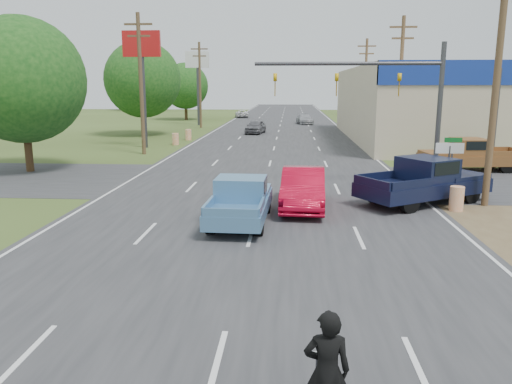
# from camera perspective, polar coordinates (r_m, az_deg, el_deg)

# --- Properties ---
(ground) EXTENTS (200.00, 200.00, 0.00)m
(ground) POSITION_cam_1_polar(r_m,az_deg,el_deg) (9.54, -4.55, -19.21)
(ground) COLOR #37461C
(ground) RESTS_ON ground
(main_road) EXTENTS (15.00, 180.00, 0.02)m
(main_road) POSITION_cam_1_polar(r_m,az_deg,el_deg) (48.33, 2.38, 6.15)
(main_road) COLOR #2D2D30
(main_road) RESTS_ON ground
(cross_road) EXTENTS (120.00, 10.00, 0.02)m
(cross_road) POSITION_cam_1_polar(r_m,az_deg,el_deg) (26.55, 1.09, 1.31)
(cross_road) COLOR #2D2D30
(cross_road) RESTS_ON ground
(utility_pole_1) EXTENTS (2.00, 0.28, 10.00)m
(utility_pole_1) POSITION_cam_1_polar(r_m,az_deg,el_deg) (22.62, 25.83, 11.81)
(utility_pole_1) COLOR #4C3823
(utility_pole_1) RESTS_ON ground
(utility_pole_2) EXTENTS (2.00, 0.28, 10.00)m
(utility_pole_2) POSITION_cam_1_polar(r_m,az_deg,el_deg) (39.92, 16.16, 12.10)
(utility_pole_2) COLOR #4C3823
(utility_pole_2) RESTS_ON ground
(utility_pole_3) EXTENTS (2.00, 0.28, 10.00)m
(utility_pole_3) POSITION_cam_1_polar(r_m,az_deg,el_deg) (57.65, 12.38, 12.12)
(utility_pole_3) COLOR #4C3823
(utility_pole_3) RESTS_ON ground
(utility_pole_5) EXTENTS (2.00, 0.28, 10.00)m
(utility_pole_5) POSITION_cam_1_polar(r_m,az_deg,el_deg) (37.64, -13.03, 12.29)
(utility_pole_5) COLOR #4C3823
(utility_pole_5) RESTS_ON ground
(utility_pole_6) EXTENTS (2.00, 0.28, 10.00)m
(utility_pole_6) POSITION_cam_1_polar(r_m,az_deg,el_deg) (61.02, -6.42, 12.30)
(utility_pole_6) COLOR #4C3823
(utility_pole_6) RESTS_ON ground
(tree_0) EXTENTS (7.14, 7.14, 8.84)m
(tree_0) POSITION_cam_1_polar(r_m,az_deg,el_deg) (31.95, -25.19, 11.49)
(tree_0) COLOR #422D19
(tree_0) RESTS_ON ground
(tree_1) EXTENTS (7.56, 7.56, 9.36)m
(tree_1) POSITION_cam_1_polar(r_m,az_deg,el_deg) (52.20, -12.85, 12.42)
(tree_1) COLOR #422D19
(tree_1) RESTS_ON ground
(tree_2) EXTENTS (6.72, 6.72, 8.32)m
(tree_2) POSITION_cam_1_polar(r_m,az_deg,el_deg) (75.66, -8.08, 11.91)
(tree_2) COLOR #422D19
(tree_2) RESTS_ON ground
(tree_5) EXTENTS (7.98, 7.98, 9.88)m
(tree_5) POSITION_cam_1_polar(r_m,az_deg,el_deg) (107.00, 19.91, 11.82)
(tree_5) COLOR #422D19
(tree_5) RESTS_ON ground
(tree_6) EXTENTS (8.82, 8.82, 10.92)m
(tree_6) POSITION_cam_1_polar(r_m,az_deg,el_deg) (107.71, -13.31, 12.54)
(tree_6) COLOR #422D19
(tree_6) RESTS_ON ground
(barrel_0) EXTENTS (0.56, 0.56, 1.00)m
(barrel_0) POSITION_cam_1_polar(r_m,az_deg,el_deg) (21.62, 21.95, -0.71)
(barrel_0) COLOR orange
(barrel_0) RESTS_ON ground
(barrel_1) EXTENTS (0.56, 0.56, 1.00)m
(barrel_1) POSITION_cam_1_polar(r_m,az_deg,el_deg) (29.77, 17.73, 2.87)
(barrel_1) COLOR orange
(barrel_1) RESTS_ON ground
(barrel_2) EXTENTS (0.56, 0.56, 1.00)m
(barrel_2) POSITION_cam_1_polar(r_m,az_deg,el_deg) (43.41, -9.18, 5.99)
(barrel_2) COLOR orange
(barrel_2) RESTS_ON ground
(barrel_3) EXTENTS (0.56, 0.56, 1.00)m
(barrel_3) POSITION_cam_1_polar(r_m,az_deg,el_deg) (47.23, -7.74, 6.51)
(barrel_3) COLOR orange
(barrel_3) RESTS_ON ground
(pole_sign_left_near) EXTENTS (3.00, 0.35, 9.20)m
(pole_sign_left_near) POSITION_cam_1_polar(r_m,az_deg,el_deg) (41.81, -12.89, 14.78)
(pole_sign_left_near) COLOR #3F3F44
(pole_sign_left_near) RESTS_ON ground
(pole_sign_left_far) EXTENTS (3.00, 0.35, 9.20)m
(pole_sign_left_far) POSITION_cam_1_polar(r_m,az_deg,el_deg) (65.17, -6.71, 13.90)
(pole_sign_left_far) COLOR #3F3F44
(pole_sign_left_far) RESTS_ON ground
(lane_sign) EXTENTS (1.20, 0.08, 2.52)m
(lane_sign) POSITION_cam_1_polar(r_m,az_deg,el_deg) (23.32, 21.20, 3.72)
(lane_sign) COLOR #3F3F44
(lane_sign) RESTS_ON ground
(street_name_sign) EXTENTS (0.80, 0.08, 2.61)m
(street_name_sign) POSITION_cam_1_polar(r_m,az_deg,el_deg) (24.96, 21.46, 3.52)
(street_name_sign) COLOR #3F3F44
(street_name_sign) RESTS_ON ground
(signal_mast) EXTENTS (9.12, 0.40, 7.00)m
(signal_mast) POSITION_cam_1_polar(r_m,az_deg,el_deg) (25.47, 14.49, 11.34)
(signal_mast) COLOR #3F3F44
(signal_mast) RESTS_ON ground
(red_convertible) EXTENTS (1.93, 5.01, 1.63)m
(red_convertible) POSITION_cam_1_polar(r_m,az_deg,el_deg) (20.52, 5.40, 0.37)
(red_convertible) COLOR #BC0824
(red_convertible) RESTS_ON ground
(rider) EXTENTS (0.67, 0.44, 1.83)m
(rider) POSITION_cam_1_polar(r_m,az_deg,el_deg) (7.56, 8.08, -20.26)
(rider) COLOR black
(rider) RESTS_ON ground
(blue_pickup) EXTENTS (2.14, 5.15, 1.68)m
(blue_pickup) POSITION_cam_1_polar(r_m,az_deg,el_deg) (18.36, -1.71, -0.85)
(blue_pickup) COLOR black
(blue_pickup) RESTS_ON ground
(navy_pickup) EXTENTS (6.25, 5.12, 1.97)m
(navy_pickup) POSITION_cam_1_polar(r_m,az_deg,el_deg) (22.53, 18.90, 1.28)
(navy_pickup) COLOR black
(navy_pickup) RESTS_ON ground
(brown_pickup) EXTENTS (6.00, 2.84, 1.92)m
(brown_pickup) POSITION_cam_1_polar(r_m,az_deg,el_deg) (32.10, 23.13, 3.95)
(brown_pickup) COLOR black
(brown_pickup) RESTS_ON ground
(distant_car_grey) EXTENTS (2.29, 4.39, 1.43)m
(distant_car_grey) POSITION_cam_1_polar(r_m,az_deg,el_deg) (53.08, -0.05, 7.45)
(distant_car_grey) COLOR #5F5E63
(distant_car_grey) RESTS_ON ground
(distant_car_silver) EXTENTS (2.42, 4.65, 1.29)m
(distant_car_silver) POSITION_cam_1_polar(r_m,az_deg,el_deg) (66.93, 5.59, 8.28)
(distant_car_silver) COLOR #A6A6AB
(distant_car_silver) RESTS_ON ground
(distant_car_white) EXTENTS (2.57, 4.47, 1.17)m
(distant_car_white) POSITION_cam_1_polar(r_m,az_deg,el_deg) (80.85, -1.65, 8.92)
(distant_car_white) COLOR silver
(distant_car_white) RESTS_ON ground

